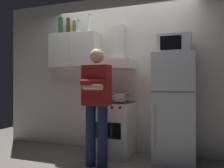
% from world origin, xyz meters
% --- Properties ---
extents(ground_plane, '(7.00, 7.00, 0.00)m').
position_xyz_m(ground_plane, '(0.00, 0.00, 0.00)').
color(ground_plane, slate).
extents(back_wall_tiled, '(4.80, 0.10, 2.70)m').
position_xyz_m(back_wall_tiled, '(0.00, 0.60, 1.35)').
color(back_wall_tiled, silver).
rests_on(back_wall_tiled, ground_plane).
extents(upper_cabinet, '(0.90, 0.37, 0.60)m').
position_xyz_m(upper_cabinet, '(-0.85, 0.37, 1.75)').
color(upper_cabinet, white).
extents(stove_oven, '(0.60, 0.62, 0.87)m').
position_xyz_m(stove_oven, '(-0.05, 0.25, 0.43)').
color(stove_oven, white).
rests_on(stove_oven, ground_plane).
extents(range_hood, '(0.60, 0.44, 0.75)m').
position_xyz_m(range_hood, '(-0.05, 0.38, 1.60)').
color(range_hood, white).
extents(refrigerator, '(0.60, 0.62, 1.60)m').
position_xyz_m(refrigerator, '(0.90, 0.25, 0.80)').
color(refrigerator, silver).
rests_on(refrigerator, ground_plane).
extents(microwave, '(0.48, 0.37, 0.28)m').
position_xyz_m(microwave, '(0.90, 0.27, 1.74)').
color(microwave, '#B7BABF').
rests_on(microwave, refrigerator).
extents(person_standing, '(0.38, 0.33, 1.64)m').
position_xyz_m(person_standing, '(-0.10, -0.36, 0.90)').
color(person_standing, '#192342').
rests_on(person_standing, ground_plane).
extents(cooking_pot, '(0.29, 0.19, 0.13)m').
position_xyz_m(cooking_pot, '(0.08, 0.13, 0.94)').
color(cooking_pot, '#B7BABF').
rests_on(cooking_pot, stove_oven).
extents(bottle_vodka_clear, '(0.07, 0.07, 0.32)m').
position_xyz_m(bottle_vodka_clear, '(-0.56, 0.40, 2.21)').
color(bottle_vodka_clear, silver).
rests_on(bottle_vodka_clear, upper_cabinet).
extents(bottle_canister_steel, '(0.08, 0.08, 0.24)m').
position_xyz_m(bottle_canister_steel, '(-0.76, 0.36, 2.16)').
color(bottle_canister_steel, '#B2B5BA').
rests_on(bottle_canister_steel, upper_cabinet).
extents(bottle_rum_dark, '(0.07, 0.07, 0.32)m').
position_xyz_m(bottle_rum_dark, '(-1.00, 0.40, 2.20)').
color(bottle_rum_dark, '#47230F').
rests_on(bottle_rum_dark, upper_cabinet).
extents(bottle_wine_green, '(0.08, 0.08, 0.33)m').
position_xyz_m(bottle_wine_green, '(-1.14, 0.37, 2.21)').
color(bottle_wine_green, '#19471E').
rests_on(bottle_wine_green, upper_cabinet).
extents(bottle_olive_oil, '(0.06, 0.06, 0.25)m').
position_xyz_m(bottle_olive_oil, '(-0.87, 0.38, 2.17)').
color(bottle_olive_oil, '#4C6B19').
rests_on(bottle_olive_oil, upper_cabinet).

